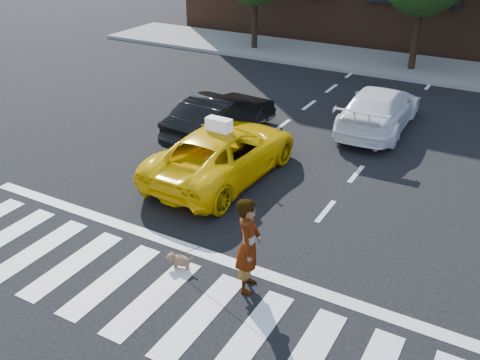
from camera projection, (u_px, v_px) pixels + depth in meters
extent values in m
plane|color=black|center=(154.00, 298.00, 9.69)|extent=(120.00, 120.00, 0.00)
cube|color=silver|center=(154.00, 297.00, 9.68)|extent=(13.00, 2.40, 0.01)
cube|color=silver|center=(202.00, 253.00, 10.92)|extent=(12.00, 0.30, 0.01)
cube|color=slate|center=(402.00, 66.00, 23.17)|extent=(30.00, 4.00, 0.15)
cylinder|color=black|center=(255.00, 16.00, 25.12)|extent=(0.28, 0.28, 3.25)
cylinder|color=black|center=(417.00, 29.00, 21.78)|extent=(0.28, 0.28, 3.55)
imported|color=yellow|center=(224.00, 152.00, 13.70)|extent=(2.40, 4.91, 1.34)
imported|color=black|center=(221.00, 116.00, 16.00)|extent=(1.76, 4.19, 1.34)
imported|color=white|center=(379.00, 109.00, 16.63)|extent=(2.00, 4.63, 1.33)
imported|color=#999999|center=(249.00, 246.00, 9.51)|extent=(0.64, 0.79, 1.88)
ellipsoid|color=#98794D|center=(181.00, 261.00, 10.39)|extent=(0.45, 0.33, 0.22)
sphere|color=#98794D|center=(171.00, 257.00, 10.40)|extent=(0.21, 0.21, 0.17)
sphere|color=#98794D|center=(168.00, 258.00, 10.42)|extent=(0.10, 0.10, 0.08)
cylinder|color=#98794D|center=(191.00, 259.00, 10.34)|extent=(0.12, 0.07, 0.10)
sphere|color=#98794D|center=(172.00, 253.00, 10.42)|extent=(0.07, 0.07, 0.06)
sphere|color=#98794D|center=(170.00, 257.00, 10.33)|extent=(0.07, 0.07, 0.06)
cylinder|color=#98794D|center=(175.00, 266.00, 10.42)|extent=(0.05, 0.05, 0.11)
cylinder|color=#98794D|center=(176.00, 264.00, 10.51)|extent=(0.05, 0.05, 0.11)
cylinder|color=#98794D|center=(187.00, 268.00, 10.39)|extent=(0.05, 0.05, 0.11)
cylinder|color=#98794D|center=(188.00, 265.00, 10.47)|extent=(0.05, 0.05, 0.11)
cube|color=white|center=(219.00, 125.00, 13.17)|extent=(0.66, 0.30, 0.32)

